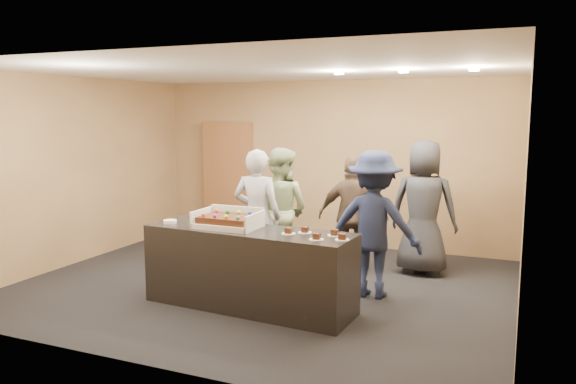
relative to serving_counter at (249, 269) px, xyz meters
The scene contains 17 objects.
room 1.24m from the serving_counter, 103.41° to the left, with size 6.04×6.00×2.70m.
serving_counter is the anchor object (origin of this frame).
storage_cabinet 3.87m from the serving_counter, 122.40° to the left, with size 0.92×0.15×2.02m, color brown.
cake_box 0.56m from the serving_counter, behind, with size 0.70×0.49×0.21m.
sheet_cake 0.61m from the serving_counter, behind, with size 0.60×0.41×0.12m.
plate_stack 1.11m from the serving_counter, behind, with size 0.15×0.15×0.04m, color white.
slice_a 0.69m from the serving_counter, ahead, with size 0.15×0.15×0.07m.
slice_b 0.81m from the serving_counter, ahead, with size 0.15×0.15×0.07m.
slice_c 1.02m from the serving_counter, 12.74° to the right, with size 0.15×0.15×0.07m.
slice_d 1.10m from the serving_counter, ahead, with size 0.15×0.15×0.07m.
slice_e 1.22m from the serving_counter, ahead, with size 0.15×0.15×0.07m.
person_server_grey 1.06m from the serving_counter, 110.40° to the left, with size 0.63×0.41×1.73m, color #ACACB1.
person_sage_man 1.52m from the serving_counter, 99.89° to the left, with size 0.83×0.65×1.72m, color #98AA77.
person_navy_man 1.57m from the serving_counter, 38.67° to the left, with size 1.13×0.65×1.75m, color #1A2341.
person_brown_extra 1.91m from the serving_counter, 68.31° to the left, with size 0.94×0.39×1.61m, color brown.
person_dark_suit 2.69m from the serving_counter, 53.97° to the left, with size 0.90×0.58×1.83m, color #292A2E.
ceiling_spotlights 2.94m from the serving_counter, 43.35° to the left, with size 1.72×0.12×0.03m.
Camera 1 is at (2.99, -6.28, 2.19)m, focal length 35.00 mm.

